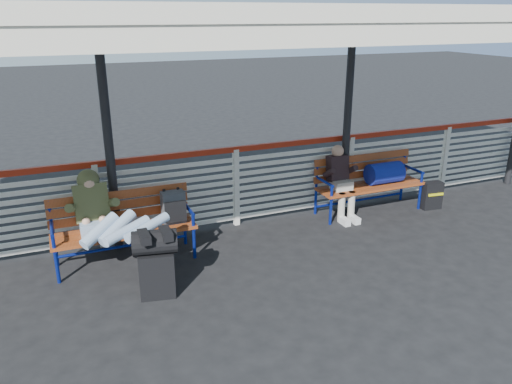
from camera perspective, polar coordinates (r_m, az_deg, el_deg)
name	(u,v)px	position (r m, az deg, el deg)	size (l,w,h in m)	color
ground	(291,282)	(6.18, 4.07, -10.19)	(60.00, 60.00, 0.00)	black
fence	(236,184)	(7.50, -2.30, 0.92)	(12.08, 0.08, 1.24)	silver
canopy	(264,17)	(6.14, 0.96, 19.38)	(12.60, 3.60, 3.16)	silver
luggage_stack	(156,261)	(5.79, -11.35, -7.73)	(0.54, 0.37, 0.82)	black
bench_left	(136,217)	(6.66, -13.54, -2.85)	(1.80, 0.56, 0.92)	#96451D
bench_right	(376,176)	(8.32, 13.55, 1.83)	(1.80, 0.56, 0.92)	#96451D
traveler_man	(114,223)	(6.26, -15.90, -3.37)	(0.93, 1.64, 0.77)	#96B1CA
companion_person	(341,181)	(7.94, 9.68, 1.22)	(0.32, 0.66, 1.15)	#ABA79B
suitcase_side	(431,195)	(8.78, 19.41, -0.35)	(0.35, 0.24, 0.46)	black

